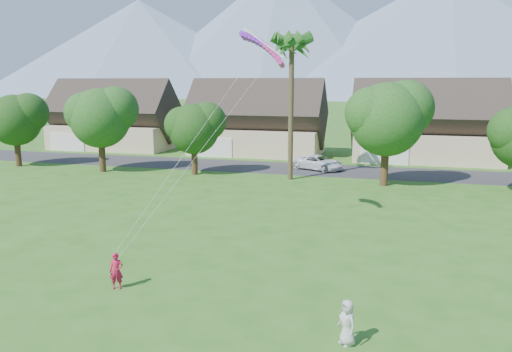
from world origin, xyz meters
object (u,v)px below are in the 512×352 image
(kite_flyer, at_px, (116,271))
(parafoil_kite, at_px, (265,46))
(watcher, at_px, (347,322))
(parked_car, at_px, (318,163))

(kite_flyer, relative_size, parafoil_kite, 0.53)
(parafoil_kite, bearing_deg, watcher, -60.11)
(kite_flyer, distance_m, watcher, 9.82)
(watcher, xyz_separation_m, parafoil_kite, (-5.84, 11.79, 9.61))
(watcher, distance_m, parked_car, 32.99)
(watcher, height_order, parafoil_kite, parafoil_kite)
(kite_flyer, distance_m, parked_car, 30.74)
(kite_flyer, relative_size, parked_car, 0.31)
(kite_flyer, xyz_separation_m, parafoil_kite, (3.78, 9.82, 9.61))
(kite_flyer, relative_size, watcher, 1.00)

